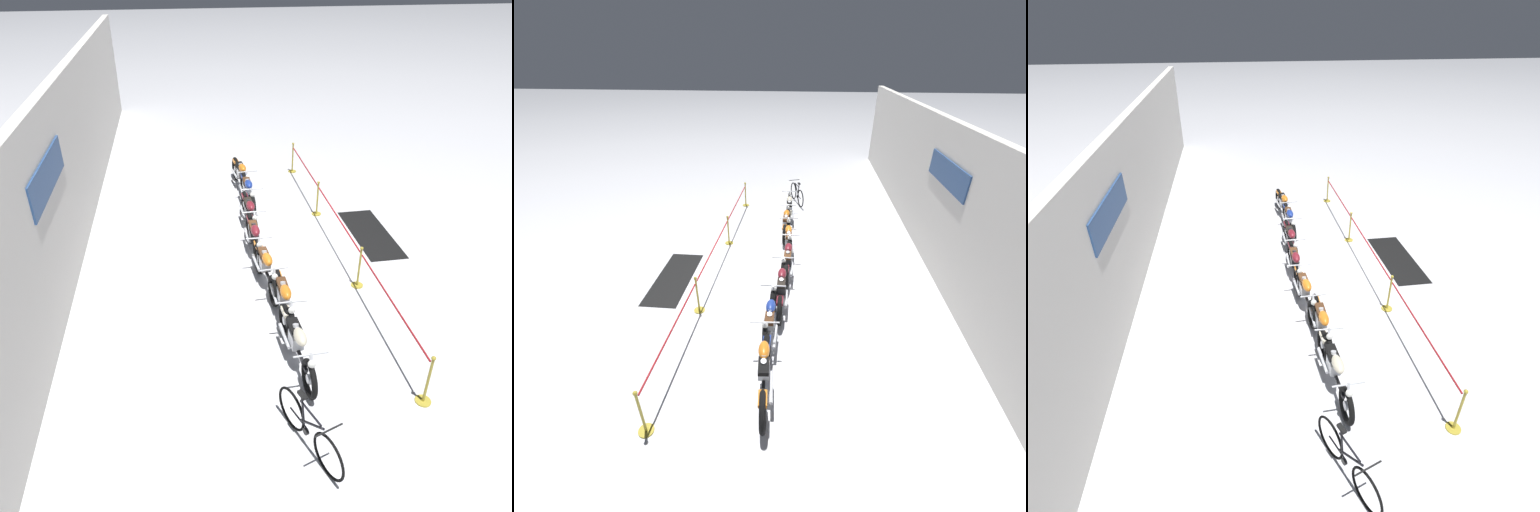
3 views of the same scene
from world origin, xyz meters
TOP-DOWN VIEW (x-y plane):
  - ground_plane at (0.00, 0.00)m, footprint 120.00×120.00m
  - back_wall at (-0.00, 5.12)m, footprint 28.00×0.29m
  - motorcycle_cream_0 at (-4.08, 0.51)m, footprint 2.35×0.62m
  - motorcycle_orange_1 at (-2.70, 0.47)m, footprint 2.13×0.62m
  - motorcycle_orange_2 at (-1.40, 0.64)m, footprint 2.34×0.62m
  - motorcycle_maroon_3 at (-0.10, 0.69)m, footprint 2.36×0.62m
  - motorcycle_maroon_4 at (1.29, 0.62)m, footprint 2.38×0.62m
  - motorcycle_blue_5 at (2.68, 0.46)m, footprint 2.45×0.62m
  - motorcycle_orange_6 at (4.01, 0.49)m, footprint 2.46×0.63m
  - bicycle at (-5.96, 0.74)m, footprint 1.68×0.71m
  - stanchion_far_left at (-1.50, -1.47)m, footprint 10.63×0.28m
  - stanchion_mid_left at (-1.82, -1.47)m, footprint 0.28×0.28m
  - stanchion_mid_right at (1.88, -1.47)m, footprint 0.28×0.28m
  - stanchion_far_right at (5.20, -1.47)m, footprint 0.28×0.28m
  - floor_banner at (0.49, -2.64)m, footprint 2.80×1.06m

SIDE VIEW (x-z plane):
  - ground_plane at x=0.00m, z-range 0.00..0.00m
  - floor_banner at x=0.49m, z-range 0.00..0.01m
  - stanchion_mid_left at x=-1.82m, z-range -0.17..0.88m
  - stanchion_mid_right at x=1.88m, z-range -0.17..0.88m
  - stanchion_far_right at x=5.20m, z-range -0.17..0.88m
  - bicycle at x=-5.96m, z-range -0.09..0.89m
  - motorcycle_orange_2 at x=-1.40m, z-range -0.01..0.93m
  - motorcycle_orange_1 at x=-2.70m, z-range 0.00..0.93m
  - motorcycle_maroon_3 at x=-0.10m, z-range -0.01..0.95m
  - motorcycle_cream_0 at x=-4.08m, z-range 0.00..0.94m
  - motorcycle_blue_5 at x=2.68m, z-range -0.01..0.96m
  - motorcycle_orange_6 at x=4.01m, z-range 0.00..0.96m
  - motorcycle_maroon_4 at x=1.29m, z-range 0.00..0.95m
  - stanchion_far_left at x=-1.50m, z-range 0.21..1.27m
  - back_wall at x=0.00m, z-range 0.00..4.20m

